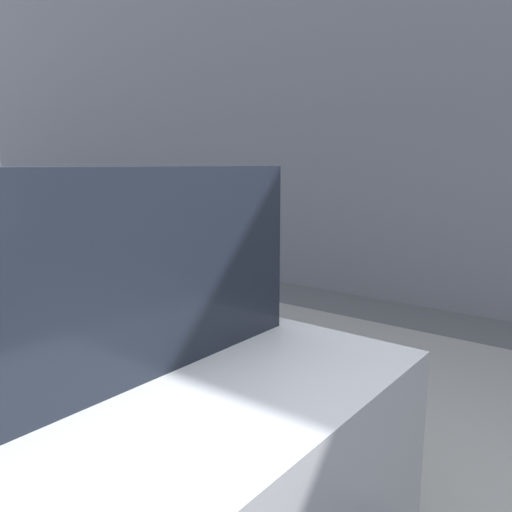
# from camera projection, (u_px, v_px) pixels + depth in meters

# --- Properties ---
(sidewalk) EXTENTS (24.00, 2.80, 0.13)m
(sidewalk) POSITION_uv_depth(u_px,v_px,m) (396.00, 393.00, 3.93)
(sidewalk) COLOR #9E9B96
(sidewalk) RESTS_ON ground_plane
(parking_meter) EXTENTS (0.21, 0.13, 1.43)m
(parking_meter) POSITION_uv_depth(u_px,v_px,m) (256.00, 286.00, 3.08)
(parking_meter) COLOR gray
(parking_meter) RESTS_ON sidewalk
(fire_hydrant) EXTENTS (0.26, 0.26, 0.73)m
(fire_hydrant) POSITION_uv_depth(u_px,v_px,m) (60.00, 294.00, 5.26)
(fire_hydrant) COLOR #999EA3
(fire_hydrant) RESTS_ON sidewalk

